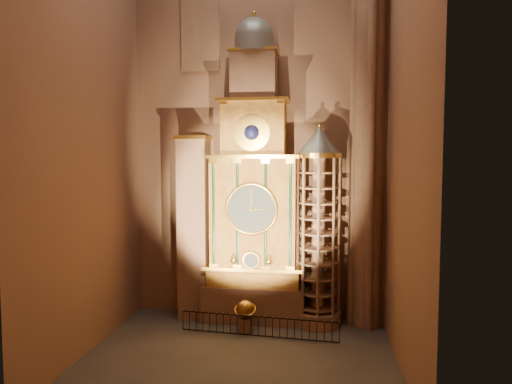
# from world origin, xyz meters

# --- Properties ---
(floor) EXTENTS (14.00, 14.00, 0.00)m
(floor) POSITION_xyz_m (0.00, 0.00, 0.00)
(floor) COLOR #383330
(floor) RESTS_ON ground
(wall_back) EXTENTS (22.00, 0.00, 22.00)m
(wall_back) POSITION_xyz_m (0.00, 6.00, 11.00)
(wall_back) COLOR #91644E
(wall_back) RESTS_ON floor
(wall_left) EXTENTS (0.00, 22.00, 22.00)m
(wall_left) POSITION_xyz_m (-7.00, 0.00, 11.00)
(wall_left) COLOR #91644E
(wall_left) RESTS_ON floor
(wall_right) EXTENTS (0.00, 22.00, 22.00)m
(wall_right) POSITION_xyz_m (7.00, 0.00, 11.00)
(wall_right) COLOR #91644E
(wall_right) RESTS_ON floor
(astronomical_clock) EXTENTS (5.60, 2.41, 16.70)m
(astronomical_clock) POSITION_xyz_m (0.00, 4.96, 6.68)
(astronomical_clock) COLOR #8C634C
(astronomical_clock) RESTS_ON floor
(portrait_tower) EXTENTS (1.80, 1.60, 10.20)m
(portrait_tower) POSITION_xyz_m (-3.40, 4.98, 5.15)
(portrait_tower) COLOR #8C634C
(portrait_tower) RESTS_ON floor
(stair_turret) EXTENTS (2.50, 2.50, 10.80)m
(stair_turret) POSITION_xyz_m (3.50, 4.70, 5.27)
(stair_turret) COLOR #8C634C
(stair_turret) RESTS_ON floor
(gothic_pier) EXTENTS (2.04, 2.04, 22.00)m
(gothic_pier) POSITION_xyz_m (6.10, 5.00, 11.00)
(gothic_pier) COLOR #8C634C
(gothic_pier) RESTS_ON floor
(stained_glass_window) EXTENTS (2.20, 0.14, 5.20)m
(stained_glass_window) POSITION_xyz_m (-3.20, 5.92, 16.50)
(stained_glass_window) COLOR navy
(stained_glass_window) RESTS_ON wall_back
(celestial_globe) EXTENTS (1.22, 1.16, 1.65)m
(celestial_globe) POSITION_xyz_m (-0.21, 3.14, 0.99)
(celestial_globe) COLOR #8C634C
(celestial_globe) RESTS_ON floor
(iron_railing) EXTENTS (8.00, 0.72, 1.03)m
(iron_railing) POSITION_xyz_m (0.57, 2.46, 0.56)
(iron_railing) COLOR black
(iron_railing) RESTS_ON floor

